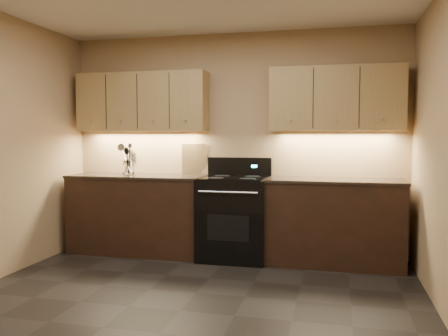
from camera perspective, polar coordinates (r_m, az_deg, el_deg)
The scene contains 15 objects.
floor at distance 3.97m, azimuth -5.29°, elevation -16.74°, with size 4.00×4.00×0.00m, color black.
wall_back at distance 5.65m, azimuth 1.18°, elevation 2.93°, with size 4.00×0.04×2.60m, color #9F805D.
counter_left at distance 5.78m, azimuth -10.25°, elevation -5.42°, with size 1.62×0.62×0.93m.
counter_right at distance 5.30m, azimuth 13.10°, elevation -6.32°, with size 1.46×0.62×0.93m.
stove at distance 5.40m, azimuth 1.28°, elevation -5.89°, with size 0.76×0.68×1.14m.
upper_cab_left at distance 5.85m, azimuth -9.81°, elevation 7.81°, with size 1.60×0.30×0.70m, color #A18950.
upper_cab_right at distance 5.38m, azimuth 13.34°, elevation 8.10°, with size 1.44×0.30×0.70m, color #A18950.
outlet_plate at distance 6.06m, azimuth -10.93°, elevation 1.23°, with size 0.09×0.01×0.12m, color #B2B5BA.
utensil_crock at distance 5.81m, azimuth -11.42°, elevation 0.00°, with size 0.16×0.16×0.17m.
cutting_board at distance 5.74m, azimuth -3.59°, elevation 1.11°, with size 0.30×0.02×0.38m, color tan.
wooden_spoon at distance 5.81m, azimuth -11.79°, elevation 0.88°, with size 0.06×0.06×0.30m, color tan, non-canonical shape.
black_spoon at distance 5.82m, azimuth -11.38°, elevation 0.90°, with size 0.06×0.06×0.30m, color black, non-canonical shape.
black_turner at distance 5.79m, azimuth -11.46°, elevation 1.23°, with size 0.08×0.08×0.38m, color black, non-canonical shape.
steel_spatula at distance 5.81m, azimuth -11.22°, elevation 1.01°, with size 0.08×0.08×0.33m, color silver, non-canonical shape.
steel_skimmer at distance 5.78m, azimuth -11.19°, elevation 1.16°, with size 0.09×0.09×0.36m, color silver, non-canonical shape.
Camera 1 is at (1.21, -3.51, 1.41)m, focal length 38.00 mm.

